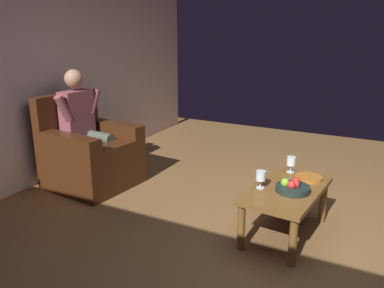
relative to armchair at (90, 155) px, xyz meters
The scene contains 9 objects.
ground_plane 2.35m from the armchair, 80.56° to the left, with size 7.49×7.49×0.00m, color brown.
wall_back 1.17m from the armchair, 56.22° to the right, with size 6.64×0.06×2.57m, color silver.
armchair is the anchor object (origin of this frame).
person_seated 0.34m from the armchair, 95.59° to the right, with size 0.61×0.57×1.26m.
coffee_table 2.20m from the armchair, 86.93° to the left, with size 0.95×0.60×0.42m.
wine_glass_near 2.16m from the armchair, 97.14° to the left, with size 0.08×0.08×0.15m.
wine_glass_far 2.02m from the armchair, 84.03° to the left, with size 0.08×0.08×0.15m.
fruit_bowl 2.27m from the armchair, 85.84° to the left, with size 0.27×0.27×0.11m.
decorative_dish 2.33m from the armchair, 94.24° to the left, with size 0.23×0.23×0.02m, color #AE6623.
Camera 1 is at (2.69, 0.57, 1.68)m, focal length 36.28 mm.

